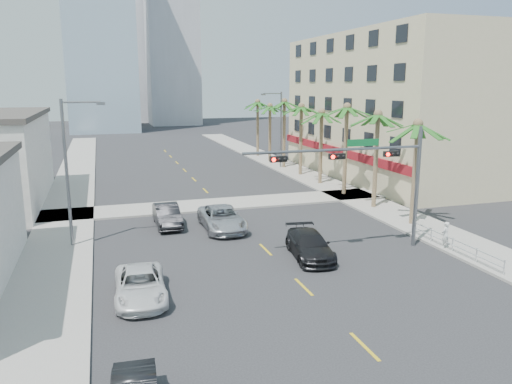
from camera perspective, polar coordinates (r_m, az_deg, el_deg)
ground at (r=21.91m, az=9.64°, el=-14.56°), size 260.00×260.00×0.00m
sidewalk_right at (r=44.00m, az=11.88°, el=-0.86°), size 4.00×120.00×0.15m
sidewalk_left at (r=38.70m, az=-21.01°, el=-3.21°), size 4.00×120.00×0.15m
sidewalk_cross at (r=41.55m, az=-4.13°, el=-1.39°), size 80.00×4.00×0.15m
building_right at (r=56.71m, az=16.21°, el=9.37°), size 15.25×28.00×15.00m
tower_far_left at (r=113.25m, az=-17.57°, el=18.84°), size 14.00×14.00×48.00m
tower_far_center at (r=142.92m, az=-15.43°, el=16.25°), size 16.00×16.00×42.00m
traffic_signal_mast at (r=29.75m, az=13.05°, el=2.70°), size 11.12×0.54×7.20m
palm_tree_0 at (r=36.03m, az=18.02°, el=7.26°), size 4.80×4.80×7.80m
palm_tree_1 at (r=40.36m, az=13.78°, el=8.47°), size 4.80×4.80×8.16m
palm_tree_2 at (r=44.87m, az=10.36°, el=9.40°), size 4.80×4.80×8.52m
palm_tree_3 at (r=49.57m, az=7.53°, el=8.93°), size 4.80×4.80×7.80m
palm_tree_4 at (r=54.31m, az=5.21°, el=9.62°), size 4.80×4.80×8.16m
palm_tree_5 at (r=59.14m, az=3.27°, el=10.19°), size 4.80×4.80×8.52m
palm_tree_6 at (r=64.06m, az=1.61°, el=9.74°), size 4.80×4.80×7.80m
palm_tree_7 at (r=68.98m, az=0.19°, el=10.20°), size 4.80×4.80×8.16m
streetlight_left at (r=31.76m, az=-20.51°, el=2.82°), size 2.55×0.25×9.00m
streetlight_right at (r=59.08m, az=2.68°, el=7.56°), size 2.55×0.25×9.00m
guardrail at (r=31.71m, az=21.56°, el=-5.43°), size 0.08×8.08×1.00m
car_parked_far at (r=24.13m, az=-13.07°, el=-10.33°), size 2.51×5.07×1.38m
car_lane_left at (r=35.74m, az=-10.12°, el=-2.65°), size 1.66×4.69×1.54m
car_lane_center at (r=34.43m, az=-3.91°, el=-3.02°), size 2.69×5.72×1.58m
car_lane_right at (r=29.08m, az=6.15°, el=-6.05°), size 2.74×5.31×1.47m
pedestrian at (r=32.15m, az=20.82°, el=-4.60°), size 0.70×0.59×1.62m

